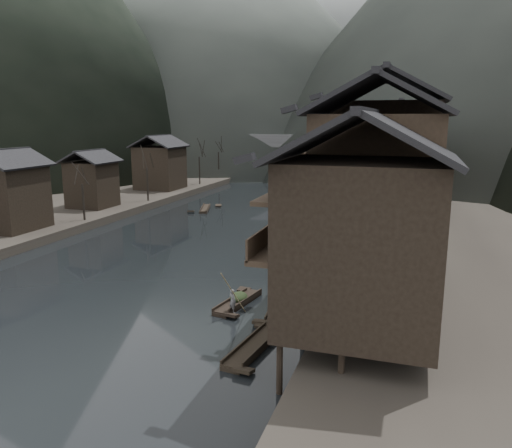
% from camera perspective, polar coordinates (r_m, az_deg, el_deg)
% --- Properties ---
extents(water, '(300.00, 300.00, 0.00)m').
position_cam_1_polar(water, '(38.11, -14.09, -7.15)').
color(water, black).
rests_on(water, ground).
extents(left_bank, '(40.00, 200.00, 1.20)m').
position_cam_1_polar(left_bank, '(89.76, -19.59, 3.84)').
color(left_bank, '#2D2823').
rests_on(left_bank, ground).
extents(stilt_houses, '(9.00, 67.60, 15.80)m').
position_cam_1_polar(stilt_houses, '(49.25, 15.51, 7.44)').
color(stilt_houses, black).
rests_on(stilt_houses, ground).
extents(left_houses, '(8.10, 53.20, 8.73)m').
position_cam_1_polar(left_houses, '(64.75, -20.37, 5.40)').
color(left_houses, black).
rests_on(left_houses, left_bank).
extents(bare_trees, '(3.70, 74.93, 7.39)m').
position_cam_1_polar(bare_trees, '(65.06, -16.31, 6.31)').
color(bare_trees, black).
rests_on(bare_trees, left_bank).
extents(moored_sampans, '(3.09, 68.02, 0.47)m').
position_cam_1_polar(moored_sampans, '(55.85, 9.99, -0.66)').
color(moored_sampans, black).
rests_on(moored_sampans, water).
extents(midriver_boats, '(14.03, 19.04, 0.45)m').
position_cam_1_polar(midriver_boats, '(72.33, -0.10, 2.40)').
color(midriver_boats, black).
rests_on(midriver_boats, water).
extents(stone_bridge, '(40.00, 6.00, 9.00)m').
position_cam_1_polar(stone_bridge, '(104.40, 7.32, 7.97)').
color(stone_bridge, '#4C4C4F').
rests_on(stone_bridge, ground).
extents(hills, '(320.00, 380.00, 108.98)m').
position_cam_1_polar(hills, '(199.02, 15.54, 22.86)').
color(hills, black).
rests_on(hills, ground).
extents(hero_sampan, '(1.90, 5.39, 0.44)m').
position_cam_1_polar(hero_sampan, '(33.84, -2.06, -8.88)').
color(hero_sampan, black).
rests_on(hero_sampan, water).
extents(cargo_heap, '(1.17, 1.53, 0.70)m').
position_cam_1_polar(cargo_heap, '(33.86, -1.99, -7.81)').
color(cargo_heap, black).
rests_on(cargo_heap, hero_sampan).
extents(boatman, '(0.68, 0.61, 1.55)m').
position_cam_1_polar(boatman, '(31.78, -2.70, -8.36)').
color(boatman, slate).
rests_on(boatman, hero_sampan).
extents(bamboo_pole, '(1.08, 2.35, 3.66)m').
position_cam_1_polar(bamboo_pole, '(30.90, -2.40, -3.87)').
color(bamboo_pole, '#8C7A51').
rests_on(bamboo_pole, boatman).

